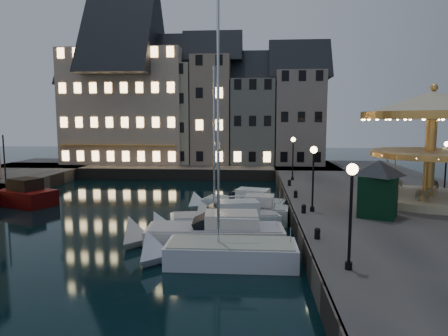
# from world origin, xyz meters

# --- Properties ---
(ground) EXTENTS (160.00, 160.00, 0.00)m
(ground) POSITION_xyz_m (0.00, 0.00, 0.00)
(ground) COLOR black
(ground) RESTS_ON ground
(quay_east) EXTENTS (16.00, 56.00, 1.30)m
(quay_east) POSITION_xyz_m (14.00, 6.00, 0.65)
(quay_east) COLOR #474442
(quay_east) RESTS_ON ground
(quay_north) EXTENTS (44.00, 12.00, 1.30)m
(quay_north) POSITION_xyz_m (-8.00, 28.00, 0.65)
(quay_north) COLOR #474442
(quay_north) RESTS_ON ground
(quaywall_e) EXTENTS (0.15, 44.00, 1.30)m
(quaywall_e) POSITION_xyz_m (6.00, 6.00, 0.65)
(quaywall_e) COLOR #47423A
(quaywall_e) RESTS_ON ground
(quaywall_n) EXTENTS (48.00, 0.15, 1.30)m
(quaywall_n) POSITION_xyz_m (-6.00, 22.00, 0.65)
(quaywall_n) COLOR #47423A
(quaywall_n) RESTS_ON ground
(streetlamp_a) EXTENTS (0.44, 0.44, 4.17)m
(streetlamp_a) POSITION_xyz_m (7.20, -9.00, 4.02)
(streetlamp_a) COLOR black
(streetlamp_a) RESTS_ON quay_east
(streetlamp_b) EXTENTS (0.44, 0.44, 4.17)m
(streetlamp_b) POSITION_xyz_m (7.20, 1.00, 4.02)
(streetlamp_b) COLOR black
(streetlamp_b) RESTS_ON quay_east
(streetlamp_c) EXTENTS (0.44, 0.44, 4.17)m
(streetlamp_c) POSITION_xyz_m (7.20, 14.50, 4.02)
(streetlamp_c) COLOR black
(streetlamp_c) RESTS_ON quay_east
(streetlamp_d) EXTENTS (0.44, 0.44, 4.17)m
(streetlamp_d) POSITION_xyz_m (18.50, 8.00, 4.02)
(streetlamp_d) COLOR black
(streetlamp_d) RESTS_ON quay_east
(bollard_a) EXTENTS (0.30, 0.30, 0.57)m
(bollard_a) POSITION_xyz_m (6.60, -5.00, 1.60)
(bollard_a) COLOR black
(bollard_a) RESTS_ON quay_east
(bollard_b) EXTENTS (0.30, 0.30, 0.57)m
(bollard_b) POSITION_xyz_m (6.60, 0.50, 1.60)
(bollard_b) COLOR black
(bollard_b) RESTS_ON quay_east
(bollard_c) EXTENTS (0.30, 0.30, 0.57)m
(bollard_c) POSITION_xyz_m (6.60, 5.50, 1.60)
(bollard_c) COLOR black
(bollard_c) RESTS_ON quay_east
(bollard_d) EXTENTS (0.30, 0.30, 0.57)m
(bollard_d) POSITION_xyz_m (6.60, 11.00, 1.60)
(bollard_d) COLOR black
(bollard_d) RESTS_ON quay_east
(townhouse_na) EXTENTS (5.50, 8.00, 12.80)m
(townhouse_na) POSITION_xyz_m (-19.50, 30.00, 7.78)
(townhouse_na) COLOR tan
(townhouse_na) RESTS_ON quay_north
(townhouse_nb) EXTENTS (6.16, 8.00, 13.80)m
(townhouse_nb) POSITION_xyz_m (-14.05, 30.00, 8.28)
(townhouse_nb) COLOR slate
(townhouse_nb) RESTS_ON quay_north
(townhouse_nc) EXTENTS (6.82, 8.00, 14.80)m
(townhouse_nc) POSITION_xyz_m (-8.00, 30.00, 8.78)
(townhouse_nc) COLOR #B2A68C
(townhouse_nc) RESTS_ON quay_north
(townhouse_nd) EXTENTS (5.50, 8.00, 15.80)m
(townhouse_nd) POSITION_xyz_m (-2.25, 30.00, 9.28)
(townhouse_nd) COLOR gray
(townhouse_nd) RESTS_ON quay_north
(townhouse_ne) EXTENTS (6.16, 8.00, 12.80)m
(townhouse_ne) POSITION_xyz_m (3.20, 30.00, 7.78)
(townhouse_ne) COLOR slate
(townhouse_ne) RESTS_ON quay_north
(townhouse_nf) EXTENTS (6.82, 8.00, 13.80)m
(townhouse_nf) POSITION_xyz_m (9.25, 30.00, 8.28)
(townhouse_nf) COLOR gray
(townhouse_nf) RESTS_ON quay_north
(hotel_corner) EXTENTS (17.60, 9.00, 16.80)m
(hotel_corner) POSITION_xyz_m (-14.00, 30.00, 9.78)
(hotel_corner) COLOR #CAB098
(hotel_corner) RESTS_ON quay_north
(motorboat_a) EXTENTS (7.46, 2.50, 12.49)m
(motorboat_a) POSITION_xyz_m (1.81, -5.39, 0.54)
(motorboat_a) COLOR silver
(motorboat_a) RESTS_ON ground
(motorboat_b) EXTENTS (8.81, 3.04, 2.15)m
(motorboat_b) POSITION_xyz_m (0.90, -2.55, 0.64)
(motorboat_b) COLOR beige
(motorboat_b) RESTS_ON ground
(motorboat_c) EXTENTS (8.00, 3.66, 10.60)m
(motorboat_c) POSITION_xyz_m (1.23, 0.50, 0.68)
(motorboat_c) COLOR silver
(motorboat_c) RESTS_ON ground
(motorboat_d) EXTENTS (6.32, 2.61, 2.15)m
(motorboat_d) POSITION_xyz_m (2.81, 3.01, 0.63)
(motorboat_d) COLOR silver
(motorboat_d) RESTS_ON ground
(motorboat_e) EXTENTS (7.27, 3.76, 2.15)m
(motorboat_e) POSITION_xyz_m (2.28, 5.64, 0.64)
(motorboat_e) COLOR silver
(motorboat_e) RESTS_ON ground
(red_fishing_boat) EXTENTS (8.27, 5.48, 6.05)m
(red_fishing_boat) POSITION_xyz_m (-16.83, 7.68, 0.70)
(red_fishing_boat) COLOR #570807
(red_fishing_boat) RESTS_ON ground
(carousel) EXTENTS (9.48, 9.48, 8.29)m
(carousel) POSITION_xyz_m (15.80, 4.58, 6.76)
(carousel) COLOR #B9AD89
(carousel) RESTS_ON quay_east
(ticket_kiosk) EXTENTS (3.32, 3.32, 3.90)m
(ticket_kiosk) POSITION_xyz_m (10.94, -0.04, 3.62)
(ticket_kiosk) COLOR black
(ticket_kiosk) RESTS_ON quay_east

